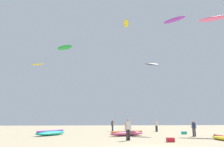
{
  "coord_description": "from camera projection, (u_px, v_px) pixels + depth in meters",
  "views": [
    {
      "loc": [
        -3.64,
        -12.68,
        1.6
      ],
      "look_at": [
        0.0,
        20.81,
        8.69
      ],
      "focal_mm": 35.71,
      "sensor_mm": 36.0,
      "label": 1
    }
  ],
  "objects": [
    {
      "name": "person_foreground",
      "position": [
        128.0,
        128.0,
        18.12
      ],
      "size": [
        0.54,
        0.4,
        1.75
      ],
      "rotation": [
        0.0,
        0.0,
        1.99
      ],
      "color": "#2D2D33",
      "rests_on": "ground"
    },
    {
      "name": "person_midground",
      "position": [
        113.0,
        125.0,
        32.22
      ],
      "size": [
        0.38,
        0.54,
        1.69
      ],
      "rotation": [
        0.0,
        0.0,
        3.47
      ],
      "color": "navy",
      "rests_on": "ground"
    },
    {
      "name": "person_left",
      "position": [
        156.0,
        125.0,
        32.01
      ],
      "size": [
        0.54,
        0.38,
        1.7
      ],
      "rotation": [
        0.0,
        0.0,
        5.05
      ],
      "color": "#2D2D33",
      "rests_on": "ground"
    },
    {
      "name": "person_right",
      "position": [
        194.0,
        127.0,
        22.8
      ],
      "size": [
        0.53,
        0.36,
        1.6
      ],
      "rotation": [
        0.0,
        0.0,
        4.61
      ],
      "color": "#2D2D33",
      "rests_on": "ground"
    },
    {
      "name": "kite_grounded_near",
      "position": [
        51.0,
        133.0,
        24.01
      ],
      "size": [
        3.44,
        4.7,
        0.58
      ],
      "color": "#19B29E",
      "rests_on": "ground"
    },
    {
      "name": "kite_grounded_mid",
      "position": [
        127.0,
        133.0,
        23.26
      ],
      "size": [
        4.42,
        3.21,
        0.56
      ],
      "color": "#E5598C",
      "rests_on": "ground"
    },
    {
      "name": "kite_grounded_far",
      "position": [
        223.0,
        138.0,
        18.18
      ],
      "size": [
        1.15,
        3.24,
        0.38
      ],
      "color": "yellow",
      "rests_on": "ground"
    },
    {
      "name": "cooler_box",
      "position": [
        184.0,
        133.0,
        26.06
      ],
      "size": [
        0.56,
        0.36,
        0.32
      ],
      "primitive_type": "cube",
      "color": "#19B29E",
      "rests_on": "ground"
    },
    {
      "name": "gear_bag",
      "position": [
        170.0,
        140.0,
        16.69
      ],
      "size": [
        0.56,
        0.36,
        0.32
      ],
      "primitive_type": "cube",
      "color": "red",
      "rests_on": "ground"
    },
    {
      "name": "kite_aloft_0",
      "position": [
        65.0,
        47.0,
        42.98
      ],
      "size": [
        3.57,
        3.05,
        0.85
      ],
      "color": "green"
    },
    {
      "name": "kite_aloft_1",
      "position": [
        37.0,
        64.0,
        34.45
      ],
      "size": [
        2.2,
        1.41,
        0.29
      ],
      "color": "yellow"
    },
    {
      "name": "kite_aloft_3",
      "position": [
        126.0,
        24.0,
        51.79
      ],
      "size": [
        1.72,
        4.31,
        0.87
      ],
      "color": "yellow"
    },
    {
      "name": "kite_aloft_4",
      "position": [
        174.0,
        20.0,
        39.66
      ],
      "size": [
        3.64,
        3.91,
        0.52
      ],
      "color": "purple"
    },
    {
      "name": "kite_aloft_5",
      "position": [
        152.0,
        64.0,
        51.0
      ],
      "size": [
        3.43,
        1.4,
        0.78
      ],
      "color": "#2D2D33"
    },
    {
      "name": "kite_aloft_6",
      "position": [
        213.0,
        19.0,
        35.9
      ],
      "size": [
        4.37,
        3.27,
        0.57
      ],
      "color": "#E5598C"
    }
  ]
}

